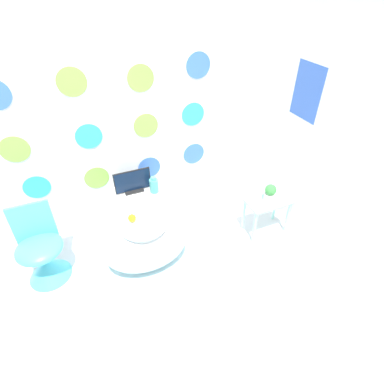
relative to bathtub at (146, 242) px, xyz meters
name	(u,v)px	position (x,y,z in m)	size (l,w,h in m)	color
ground_plane	(178,337)	(0.00, -0.89, -0.28)	(12.00, 12.00, 0.00)	silver
wall_back_dotted	(112,114)	(0.00, 0.88, 1.01)	(4.49, 0.05, 2.60)	white
wall_right	(310,119)	(1.76, -0.01, 1.02)	(0.06, 2.76, 2.60)	silver
rug	(154,272)	(0.01, -0.16, -0.28)	(1.12, 0.92, 0.01)	silver
bathtub	(146,242)	(0.00, 0.00, 0.00)	(0.86, 0.58, 0.56)	white
rubber_duck	(132,218)	(-0.09, 0.05, 0.32)	(0.08, 0.08, 0.09)	yellow
chair	(44,257)	(-0.96, 0.22, -0.02)	(0.43, 0.43, 0.79)	#4CC6DB
tv_cabinet	(136,206)	(0.07, 0.67, -0.06)	(0.55, 0.33, 0.45)	silver
tv	(133,182)	(0.07, 0.67, 0.28)	(0.41, 0.12, 0.27)	black
vase	(154,185)	(0.28, 0.56, 0.25)	(0.10, 0.10, 0.20)	#51B2AD
side_table	(267,206)	(1.39, -0.08, 0.07)	(0.49, 0.28, 0.45)	#99E0D8
potted_plant_left	(270,193)	(1.39, -0.08, 0.26)	(0.12, 0.12, 0.20)	white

